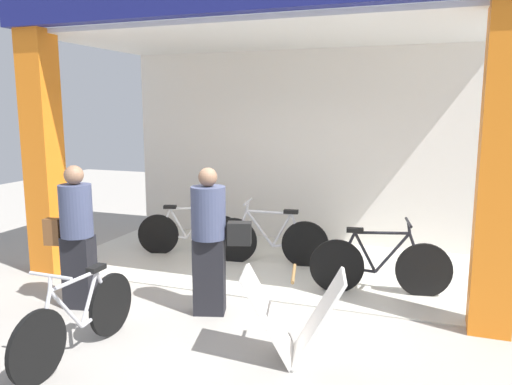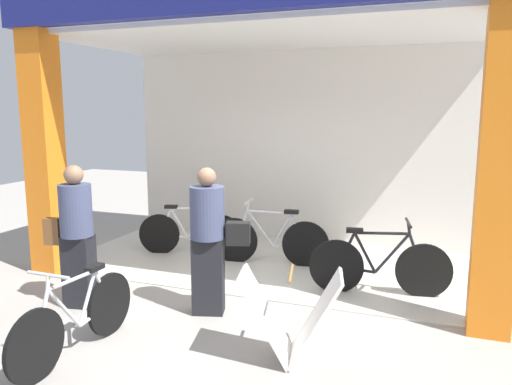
# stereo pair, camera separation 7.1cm
# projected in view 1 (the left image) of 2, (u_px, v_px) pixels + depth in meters

# --- Properties ---
(ground_plane) EXTENTS (19.71, 19.71, 0.00)m
(ground_plane) POSITION_uv_depth(u_px,v_px,m) (236.00, 297.00, 5.95)
(ground_plane) COLOR #9E9991
(ground_plane) RESTS_ON ground
(shop_facade) EXTENTS (6.06, 3.10, 3.86)m
(shop_facade) POSITION_uv_depth(u_px,v_px,m) (276.00, 118.00, 7.02)
(shop_facade) COLOR beige
(shop_facade) RESTS_ON ground
(bicycle_inside_0) EXTENTS (1.53, 0.55, 0.87)m
(bicycle_inside_0) POSITION_uv_depth(u_px,v_px,m) (189.00, 233.00, 7.61)
(bicycle_inside_0) COLOR black
(bicycle_inside_0) RESTS_ON ground
(bicycle_inside_1) EXTENTS (1.65, 0.46, 0.92)m
(bicycle_inside_1) POSITION_uv_depth(u_px,v_px,m) (379.00, 265.00, 5.97)
(bicycle_inside_1) COLOR black
(bicycle_inside_1) RESTS_ON ground
(bicycle_inside_2) EXTENTS (1.68, 0.46, 0.93)m
(bicycle_inside_2) POSITION_uv_depth(u_px,v_px,m) (270.00, 240.00, 7.11)
(bicycle_inside_2) COLOR black
(bicycle_inside_2) RESTS_ON ground
(bicycle_parked_0) EXTENTS (0.43, 1.58, 0.87)m
(bicycle_parked_0) POSITION_uv_depth(u_px,v_px,m) (78.00, 320.00, 4.48)
(bicycle_parked_0) COLOR black
(bicycle_parked_0) RESTS_ON ground
(sandwich_board_sign) EXTENTS (0.98, 0.66, 0.82)m
(sandwich_board_sign) POSITION_uv_depth(u_px,v_px,m) (293.00, 316.00, 4.40)
(sandwich_board_sign) COLOR silver
(sandwich_board_sign) RESTS_ON ground
(pedestrian_0) EXTENTS (0.59, 0.41, 1.61)m
(pedestrian_0) POSITION_uv_depth(u_px,v_px,m) (76.00, 235.00, 5.54)
(pedestrian_0) COLOR black
(pedestrian_0) RESTS_ON ground
(pedestrian_1) EXTENTS (0.69, 0.46, 1.60)m
(pedestrian_1) POSITION_uv_depth(u_px,v_px,m) (211.00, 239.00, 5.36)
(pedestrian_1) COLOR black
(pedestrian_1) RESTS_ON ground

